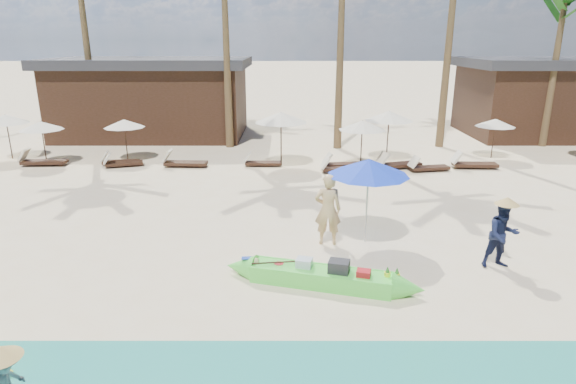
{
  "coord_description": "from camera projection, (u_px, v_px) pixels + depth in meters",
  "views": [
    {
      "loc": [
        -0.35,
        -10.03,
        5.25
      ],
      "look_at": [
        -0.36,
        2.0,
        1.44
      ],
      "focal_mm": 30.0,
      "sensor_mm": 36.0,
      "label": 1
    }
  ],
  "objects": [
    {
      "name": "ground",
      "position": [
        303.0,
        277.0,
        11.15
      ],
      "size": [
        240.0,
        240.0,
        0.0
      ],
      "primitive_type": "plane",
      "color": "beige",
      "rests_on": "ground"
    },
    {
      "name": "green_canoe",
      "position": [
        321.0,
        276.0,
        10.73
      ],
      "size": [
        4.94,
        1.65,
        0.64
      ],
      "rotation": [
        0.0,
        0.0,
        -0.27
      ],
      "color": "#50E345",
      "rests_on": "ground"
    },
    {
      "name": "tourist",
      "position": [
        328.0,
        210.0,
        12.7
      ],
      "size": [
        0.73,
        0.5,
        1.94
      ],
      "primitive_type": "imported",
      "rotation": [
        0.0,
        0.0,
        3.09
      ],
      "color": "tan",
      "rests_on": "ground"
    },
    {
      "name": "vendor_green",
      "position": [
        502.0,
        235.0,
        11.42
      ],
      "size": [
        0.87,
        0.71,
        1.66
      ],
      "primitive_type": "imported",
      "rotation": [
        0.0,
        0.0,
        0.1
      ],
      "color": "#151B3A",
      "rests_on": "ground"
    },
    {
      "name": "blue_umbrella",
      "position": [
        369.0,
        167.0,
        12.49
      ],
      "size": [
        2.15,
        2.15,
        2.31
      ],
      "color": "#99999E",
      "rests_on": "ground"
    },
    {
      "name": "resort_parasol_2",
      "position": [
        6.0,
        119.0,
        21.74
      ],
      "size": [
        1.97,
        1.97,
        2.03
      ],
      "color": "#341D15",
      "rests_on": "ground"
    },
    {
      "name": "resort_parasol_3",
      "position": [
        41.0,
        126.0,
        20.79
      ],
      "size": [
        1.84,
        1.84,
        1.9
      ],
      "color": "#341D15",
      "rests_on": "ground"
    },
    {
      "name": "lounger_3_left",
      "position": [
        41.0,
        161.0,
        20.98
      ],
      "size": [
        1.99,
        0.68,
        0.67
      ],
      "rotation": [
        0.0,
        0.0,
        0.04
      ],
      "color": "#341D15",
      "rests_on": "ground"
    },
    {
      "name": "lounger_3_right",
      "position": [
        118.0,
        161.0,
        21.11
      ],
      "size": [
        1.67,
        0.71,
        0.55
      ],
      "rotation": [
        0.0,
        0.0,
        0.14
      ],
      "color": "#341D15",
      "rests_on": "ground"
    },
    {
      "name": "resort_parasol_4",
      "position": [
        124.0,
        123.0,
        21.53
      ],
      "size": [
        1.81,
        1.81,
        1.86
      ],
      "color": "#341D15",
      "rests_on": "ground"
    },
    {
      "name": "lounger_4_left",
      "position": [
        121.0,
        163.0,
        20.8
      ],
      "size": [
        1.7,
        0.96,
        0.55
      ],
      "rotation": [
        0.0,
        0.0,
        0.3
      ],
      "color": "#341D15",
      "rests_on": "ground"
    },
    {
      "name": "lounger_4_right",
      "position": [
        183.0,
        162.0,
        20.79
      ],
      "size": [
        1.94,
        0.68,
        0.65
      ],
      "rotation": [
        0.0,
        0.0,
        -0.05
      ],
      "color": "#341D15",
      "rests_on": "ground"
    },
    {
      "name": "resort_parasol_5",
      "position": [
        281.0,
        117.0,
        20.44
      ],
      "size": [
        2.27,
        2.27,
        2.34
      ],
      "color": "#341D15",
      "rests_on": "ground"
    },
    {
      "name": "lounger_5_left",
      "position": [
        260.0,
        162.0,
        20.92
      ],
      "size": [
        1.61,
        0.5,
        0.55
      ],
      "rotation": [
        0.0,
        0.0,
        -0.0
      ],
      "color": "#341D15",
      "rests_on": "ground"
    },
    {
      "name": "resort_parasol_6",
      "position": [
        362.0,
        125.0,
        20.1
      ],
      "size": [
        1.99,
        1.99,
        2.05
      ],
      "color": "#341D15",
      "rests_on": "ground"
    },
    {
      "name": "lounger_6_left",
      "position": [
        341.0,
        163.0,
        20.57
      ],
      "size": [
        1.85,
        0.77,
        0.61
      ],
      "rotation": [
        0.0,
        0.0,
        0.13
      ],
      "color": "#341D15",
      "rests_on": "ground"
    },
    {
      "name": "lounger_6_right",
      "position": [
        338.0,
        168.0,
        19.93
      ],
      "size": [
        1.7,
        0.69,
        0.56
      ],
      "rotation": [
        0.0,
        0.0,
        0.11
      ],
      "color": "#341D15",
      "rests_on": "ground"
    },
    {
      "name": "resort_parasol_7",
      "position": [
        389.0,
        116.0,
        21.39
      ],
      "size": [
        2.18,
        2.18,
        2.25
      ],
      "color": "#341D15",
      "rests_on": "ground"
    },
    {
      "name": "lounger_7_left",
      "position": [
        396.0,
        164.0,
        20.49
      ],
      "size": [
        2.06,
        1.14,
        0.67
      ],
      "rotation": [
        0.0,
        0.0,
        0.29
      ],
      "color": "#341D15",
      "rests_on": "ground"
    },
    {
      "name": "lounger_7_right",
      "position": [
        427.0,
        167.0,
        20.09
      ],
      "size": [
        1.78,
        0.82,
        0.58
      ],
      "rotation": [
        0.0,
        0.0,
        0.18
      ],
      "color": "#341D15",
      "rests_on": "ground"
    },
    {
      "name": "resort_parasol_8",
      "position": [
        495.0,
        123.0,
        21.93
      ],
      "size": [
        1.77,
        1.77,
        1.82
      ],
      "color": "#341D15",
      "rests_on": "ground"
    },
    {
      "name": "lounger_8_left",
      "position": [
        472.0,
        163.0,
        20.55
      ],
      "size": [
        1.96,
        0.68,
        0.66
      ],
      "rotation": [
        0.0,
        0.0,
        -0.04
      ],
      "color": "#341D15",
      "rests_on": "ground"
    },
    {
      "name": "palm_6",
      "position": [
        565.0,
        0.0,
        22.86
      ],
      "size": [
        2.08,
        2.08,
        8.51
      ],
      "color": "brown",
      "rests_on": "ground"
    },
    {
      "name": "pavilion_west",
      "position": [
        153.0,
        97.0,
        27.18
      ],
      "size": [
        10.8,
        6.6,
        4.3
      ],
      "color": "#341D15",
      "rests_on": "ground"
    },
    {
      "name": "pavilion_east",
      "position": [
        542.0,
        97.0,
        27.17
      ],
      "size": [
        8.8,
        6.6,
        4.3
      ],
      "color": "#341D15",
      "rests_on": "ground"
    }
  ]
}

